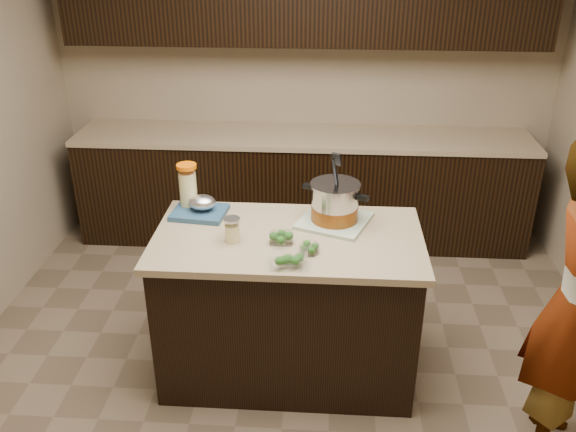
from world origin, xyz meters
The scene contains 12 objects.
ground_plane centered at (0.00, 0.00, 0.00)m, with size 4.00×4.00×0.00m, color brown.
room_shell centered at (0.00, 0.00, 1.71)m, with size 4.04×4.04×2.72m.
back_cabinets centered at (0.00, 1.74, 0.94)m, with size 3.60×0.63×2.33m.
island centered at (0.00, 0.00, 0.45)m, with size 1.46×0.81×0.90m.
dish_towel centered at (0.25, 0.18, 0.91)m, with size 0.36×0.36×0.02m, color #6A9061.
stock_pot centered at (0.25, 0.18, 1.01)m, with size 0.37×0.37×0.39m.
lemonade_pitcher centered at (-0.60, 0.29, 1.03)m, with size 0.12×0.12×0.28m.
mason_jar centered at (-0.29, -0.08, 0.96)m, with size 0.10×0.10×0.15m.
broccoli_tub_left centered at (-0.03, -0.09, 0.93)m, with size 0.16×0.16×0.06m.
broccoli_tub_right centered at (0.12, -0.17, 0.92)m, with size 0.11×0.11×0.05m.
broccoli_tub_rect centered at (0.02, -0.31, 0.93)m, with size 0.19×0.15×0.07m.
blue_tray centered at (-0.52, 0.22, 0.94)m, with size 0.33×0.27×0.11m.
Camera 1 is at (0.20, -2.89, 2.46)m, focal length 38.00 mm.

